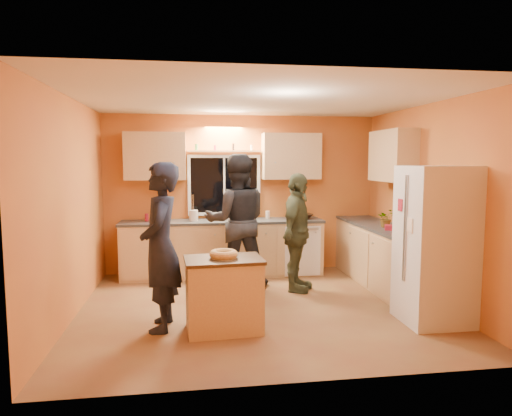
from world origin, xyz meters
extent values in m
plane|color=brown|center=(0.00, 0.00, 0.00)|extent=(4.50, 4.50, 0.00)
cube|color=#B3592E|center=(0.00, 2.00, 1.30)|extent=(4.50, 0.04, 2.60)
cube|color=#B3592E|center=(0.00, -2.00, 1.30)|extent=(4.50, 0.04, 2.60)
cube|color=#B3592E|center=(-2.25, 0.00, 1.30)|extent=(0.04, 4.00, 2.60)
cube|color=#B3592E|center=(2.25, 0.00, 1.30)|extent=(0.04, 4.00, 2.60)
cube|color=white|center=(0.00, 0.00, 2.60)|extent=(4.50, 4.00, 0.02)
cube|color=black|center=(-0.30, 1.99, 1.45)|extent=(1.10, 0.02, 0.90)
cube|color=white|center=(-0.30, 1.97, 1.45)|extent=(1.20, 0.04, 1.00)
cube|color=tan|center=(-1.40, 1.83, 1.92)|extent=(0.95, 0.33, 0.75)
cube|color=tan|center=(0.80, 1.83, 1.92)|extent=(0.95, 0.33, 0.75)
cube|color=tan|center=(2.08, 0.80, 1.92)|extent=(0.33, 1.00, 0.75)
cylinder|color=silver|center=(-1.25, 1.72, 1.48)|extent=(0.27, 0.12, 0.12)
cube|color=tan|center=(-0.35, 1.70, 0.43)|extent=(3.20, 0.60, 0.86)
cube|color=#282B2D|center=(-0.35, 1.70, 0.88)|extent=(3.24, 0.62, 0.04)
cube|color=tan|center=(1.95, 1.70, 0.43)|extent=(0.60, 0.60, 0.86)
cube|color=#282B2D|center=(1.95, 1.70, 0.88)|extent=(0.62, 0.62, 0.04)
cube|color=tan|center=(1.95, 0.50, 0.43)|extent=(0.60, 1.80, 0.86)
cube|color=#282B2D|center=(1.95, 0.50, 0.88)|extent=(0.62, 1.84, 0.04)
cube|color=silver|center=(1.89, -0.80, 0.90)|extent=(0.72, 0.70, 1.80)
cube|color=tan|center=(-0.52, -0.72, 0.39)|extent=(0.83, 0.58, 0.78)
cube|color=black|center=(-0.52, -0.72, 0.79)|extent=(0.87, 0.62, 0.04)
torus|color=#D7B058|center=(-0.52, -0.72, 0.85)|extent=(0.31, 0.31, 0.09)
imported|color=black|center=(-1.19, -0.56, 0.92)|extent=(0.47, 0.69, 1.84)
imported|color=black|center=(-0.20, 1.00, 0.98)|extent=(0.96, 0.76, 1.95)
imported|color=#333A25|center=(0.63, 0.67, 0.84)|extent=(0.81, 1.07, 1.68)
imported|color=black|center=(0.96, 1.72, 0.94)|extent=(0.44, 0.44, 0.08)
cylinder|color=beige|center=(-0.81, 1.70, 0.99)|extent=(0.14, 0.14, 0.17)
imported|color=gray|center=(1.92, 0.60, 1.03)|extent=(0.29, 0.27, 0.27)
cube|color=maroon|center=(1.88, 0.33, 0.94)|extent=(0.19, 0.17, 0.07)
camera|label=1|loc=(-0.87, -5.57, 1.86)|focal=32.00mm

